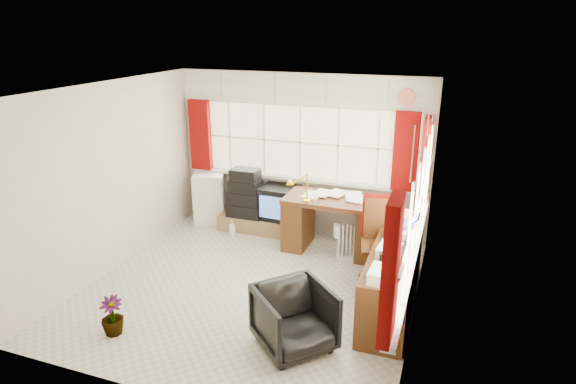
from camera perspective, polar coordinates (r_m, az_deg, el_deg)
name	(u,v)px	position (r m, az deg, el deg)	size (l,w,h in m)	color
ground	(251,288)	(6.27, -4.36, -11.22)	(4.00, 4.00, 0.00)	beige
room_walls	(248,175)	(5.66, -4.74, 1.99)	(4.00, 4.00, 4.00)	beige
window_back	(300,174)	(7.55, 1.38, 2.11)	(3.70, 0.12, 3.60)	#FDF3C8
window_right	(414,242)	(5.41, 14.70, -5.75)	(0.12, 3.70, 3.60)	#FDF3C8
curtains	(343,166)	(6.23, 6.59, 3.13)	(3.83, 3.83, 1.15)	maroon
overhead_cabinets	(351,103)	(6.10, 7.51, 10.40)	(3.98, 3.98, 0.48)	white
desk	(334,222)	(7.03, 5.43, -3.59)	(1.43, 0.72, 0.85)	#562F14
desk_lamp	(307,182)	(6.68, 2.27, 1.21)	(0.16, 0.14, 0.41)	yellow
task_chair	(381,239)	(6.18, 10.92, -5.49)	(0.59, 0.61, 1.18)	black
office_chair	(294,318)	(5.08, 0.76, -14.75)	(0.71, 0.73, 0.67)	black
radiator	(350,245)	(6.89, 7.30, -6.29)	(0.39, 0.27, 0.54)	white
credenza	(393,275)	(5.85, 12.31, -9.63)	(0.50, 2.00, 0.85)	#562F14
file_tray	(393,253)	(5.41, 12.38, -7.08)	(0.30, 0.39, 0.13)	black
tv_bench	(263,223)	(7.82, -3.03, -3.71)	(1.40, 0.50, 0.25)	olive
crt_tv	(279,202)	(7.61, -1.05, -1.23)	(0.60, 0.56, 0.52)	black
hifi_stack	(246,195)	(7.69, -5.01, -0.32)	(0.58, 0.37, 0.79)	black
mini_fridge	(210,197)	(8.18, -9.28, -0.64)	(0.64, 0.64, 0.84)	white
spray_bottle_a	(232,229)	(7.63, -6.63, -4.33)	(0.11, 0.11, 0.28)	white
spray_bottle_b	(257,228)	(7.75, -3.64, -4.22)	(0.08, 0.08, 0.18)	#99E5D7
flower_vase	(112,316)	(5.65, -20.13, -13.63)	(0.24, 0.24, 0.44)	black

